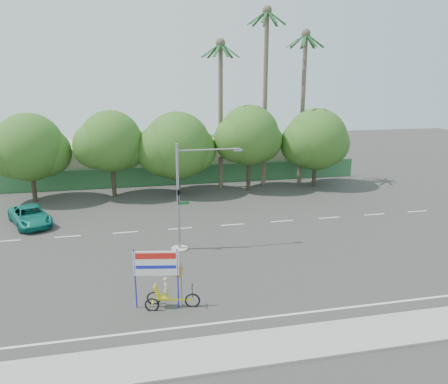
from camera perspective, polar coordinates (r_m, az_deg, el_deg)
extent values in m
plane|color=#33302D|center=(25.85, 0.83, -10.36)|extent=(120.00, 120.00, 0.00)
cube|color=gray|center=(19.54, 6.07, -19.41)|extent=(50.00, 2.40, 0.12)
cube|color=#336B3D|center=(45.68, -5.25, 2.22)|extent=(38.00, 0.08, 2.00)
cube|color=beige|center=(49.80, -17.45, 3.83)|extent=(12.00, 8.00, 4.00)
cube|color=beige|center=(51.37, 3.02, 4.60)|extent=(14.00, 8.00, 3.60)
cylinder|color=#473828|center=(42.69, -23.64, 1.14)|extent=(0.40, 0.40, 3.52)
sphere|color=#244E17|center=(42.11, -24.10, 5.37)|extent=(6.00, 6.00, 6.00)
sphere|color=#244E17|center=(42.23, -22.15, 4.82)|extent=(4.32, 4.32, 4.32)
sphere|color=#244E17|center=(42.22, -25.91, 4.75)|extent=(4.56, 4.56, 4.56)
cylinder|color=#473828|center=(41.81, -14.24, 1.84)|extent=(0.40, 0.40, 3.74)
sphere|color=#244E17|center=(41.19, -14.54, 6.45)|extent=(5.60, 5.60, 5.60)
sphere|color=#244E17|center=(41.54, -12.73, 5.79)|extent=(4.03, 4.03, 4.03)
sphere|color=#244E17|center=(41.06, -16.28, 5.82)|extent=(4.26, 4.26, 4.26)
cylinder|color=#473828|center=(42.04, -6.03, 1.99)|extent=(0.40, 0.40, 3.30)
sphere|color=#244E17|center=(41.47, -6.14, 6.03)|extent=(6.40, 6.40, 6.40)
sphere|color=#244E17|center=(42.02, -4.21, 5.46)|extent=(4.61, 4.61, 4.61)
sphere|color=#244E17|center=(41.15, -8.09, 5.47)|extent=(4.86, 4.86, 4.86)
cylinder|color=#473828|center=(43.25, 3.22, 2.80)|extent=(0.40, 0.40, 3.87)
sphere|color=#244E17|center=(42.65, 3.29, 7.43)|extent=(5.80, 5.80, 5.80)
sphere|color=#244E17|center=(43.38, 4.85, 6.71)|extent=(4.18, 4.18, 4.18)
sphere|color=#244E17|center=(42.13, 1.65, 6.87)|extent=(4.41, 4.41, 4.41)
cylinder|color=#473828|center=(45.63, 11.74, 2.87)|extent=(0.40, 0.40, 3.43)
sphere|color=#244E17|center=(45.09, 11.95, 6.75)|extent=(6.20, 6.20, 6.20)
sphere|color=#244E17|center=(46.02, 13.36, 6.14)|extent=(4.46, 4.46, 4.46)
sphere|color=#244E17|center=(44.36, 10.40, 6.29)|extent=(4.71, 4.71, 4.71)
cylinder|color=#70604C|center=(44.36, 5.37, 11.63)|extent=(0.44, 0.44, 17.00)
sphere|color=#70604C|center=(44.68, 5.66, 22.58)|extent=(0.90, 0.90, 0.90)
cube|color=#1C4C21|center=(44.88, 6.87, 21.66)|extent=(1.91, 0.28, 1.36)
cube|color=#1C4C21|center=(45.38, 6.32, 21.60)|extent=(1.65, 1.44, 1.36)
cube|color=#1C4C21|center=(45.52, 5.47, 21.61)|extent=(0.61, 1.93, 1.36)
cube|color=#1C4C21|center=(45.23, 4.69, 21.67)|extent=(1.20, 1.80, 1.36)
cube|color=#1C4C21|center=(44.64, 4.34, 21.76)|extent=(1.89, 0.92, 1.36)
cube|color=#1C4C21|center=(44.03, 4.59, 21.85)|extent=(1.89, 0.92, 1.36)
cube|color=#1C4C21|center=(43.68, 5.35, 21.89)|extent=(1.20, 1.80, 1.36)
cube|color=#1C4C21|center=(43.76, 6.25, 21.85)|extent=(0.61, 1.93, 1.36)
cube|color=#1C4C21|center=(44.24, 6.85, 21.76)|extent=(1.65, 1.44, 1.36)
cylinder|color=#70604C|center=(45.78, 10.20, 10.32)|extent=(0.44, 0.44, 15.00)
sphere|color=#70604C|center=(45.81, 10.66, 19.70)|extent=(0.90, 0.90, 0.90)
cube|color=#1C4C21|center=(46.12, 11.76, 18.79)|extent=(1.91, 0.28, 1.36)
cube|color=#1C4C21|center=(46.59, 11.18, 18.78)|extent=(1.65, 1.44, 1.36)
cube|color=#1C4C21|center=(46.68, 10.36, 18.81)|extent=(0.61, 1.93, 1.36)
cube|color=#1C4C21|center=(46.34, 9.64, 18.87)|extent=(1.20, 1.80, 1.36)
cube|color=#1C4C21|center=(45.73, 9.37, 18.93)|extent=(1.89, 0.92, 1.36)
cube|color=#1C4C21|center=(45.13, 9.69, 18.98)|extent=(1.89, 0.92, 1.36)
cube|color=#1C4C21|center=(44.83, 10.45, 18.97)|extent=(1.20, 1.80, 1.36)
cube|color=#1C4C21|center=(44.97, 11.30, 18.92)|extent=(0.61, 1.93, 1.36)
cube|color=#1C4C21|center=(45.48, 11.81, 18.85)|extent=(1.65, 1.44, 1.36)
cylinder|color=#70604C|center=(43.34, -0.44, 9.63)|extent=(0.44, 0.44, 14.00)
sphere|color=#70604C|center=(43.24, -0.46, 18.90)|extent=(0.90, 0.90, 0.90)
cube|color=#1C4C21|center=(43.41, 0.82, 18.02)|extent=(1.91, 0.28, 1.36)
cube|color=#1C4C21|center=(43.95, 0.34, 17.98)|extent=(1.65, 1.44, 1.36)
cube|color=#1C4C21|center=(44.14, -0.50, 17.97)|extent=(0.61, 1.93, 1.36)
cube|color=#1C4C21|center=(43.91, -1.32, 17.98)|extent=(1.20, 1.80, 1.36)
cube|color=#1C4C21|center=(43.35, -1.76, 18.02)|extent=(1.89, 0.92, 1.36)
cube|color=#1C4C21|center=(42.72, -1.59, 18.06)|extent=(1.89, 0.92, 1.36)
cube|color=#1C4C21|center=(42.31, -0.88, 18.09)|extent=(1.20, 1.80, 1.36)
cube|color=#1C4C21|center=(42.33, 0.04, 18.09)|extent=(0.61, 1.93, 1.36)
cube|color=#1C4C21|center=(42.77, 0.71, 18.06)|extent=(1.65, 1.44, 1.36)
cylinder|color=gray|center=(29.06, -5.82, -7.36)|extent=(1.10, 1.10, 0.10)
cylinder|color=gray|center=(27.94, -6.00, -0.80)|extent=(0.18, 0.18, 7.00)
cylinder|color=gray|center=(27.54, -2.02, 5.55)|extent=(4.00, 0.10, 0.10)
cube|color=gray|center=(27.95, 1.83, 5.49)|extent=(0.55, 0.20, 0.12)
imported|color=black|center=(27.70, -5.96, -0.72)|extent=(0.16, 0.20, 1.00)
cube|color=#14662D|center=(28.07, -5.27, -1.45)|extent=(0.70, 0.04, 0.18)
torus|color=black|center=(22.19, -4.14, -13.96)|extent=(0.78, 0.23, 0.77)
torus|color=black|center=(22.65, -9.16, -13.54)|extent=(0.73, 0.22, 0.72)
torus|color=black|center=(22.10, -9.38, -14.33)|extent=(0.73, 0.22, 0.72)
cube|color=gold|center=(22.22, -6.72, -13.78)|extent=(1.92, 0.43, 0.07)
cube|color=gold|center=(22.37, -9.27, -13.88)|extent=(0.20, 0.69, 0.06)
cube|color=gold|center=(22.19, -7.94, -13.40)|extent=(0.65, 0.58, 0.07)
cube|color=gold|center=(22.08, -8.79, -12.65)|extent=(0.34, 0.52, 0.62)
cylinder|color=black|center=(21.97, -4.16, -12.92)|extent=(0.04, 0.04, 0.63)
cube|color=black|center=(21.83, -4.18, -12.20)|extent=(0.14, 0.51, 0.05)
imported|color=#CCB284|center=(21.97, -7.53, -12.41)|extent=(0.37, 0.50, 1.23)
cylinder|color=#181EB8|center=(21.94, -11.51, -11.07)|extent=(0.07, 0.07, 3.09)
cylinder|color=#181EB8|center=(21.68, -6.05, -11.17)|extent=(0.07, 0.07, 3.09)
cube|color=white|center=(21.45, -8.88, -9.21)|extent=(2.14, 0.46, 1.26)
cube|color=red|center=(21.25, -8.94, -8.27)|extent=(1.91, 0.38, 0.30)
cube|color=#181EB8|center=(21.48, -8.88, -9.67)|extent=(1.91, 0.38, 0.16)
cylinder|color=black|center=(21.82, -5.56, -11.98)|extent=(0.03, 0.03, 2.40)
cube|color=red|center=(21.52, -6.69, -10.21)|extent=(1.00, 0.21, 0.75)
imported|color=#107668|center=(36.40, -24.01, -2.86)|extent=(4.24, 5.63, 1.42)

